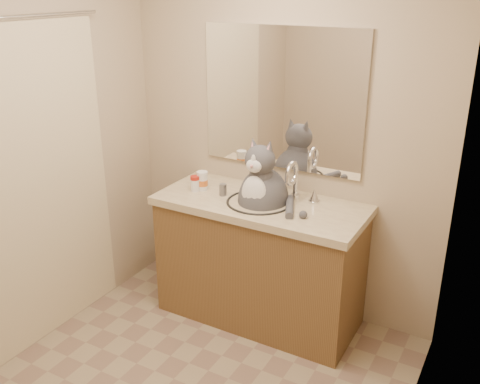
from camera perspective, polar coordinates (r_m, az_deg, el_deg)
name	(u,v)px	position (r m, az deg, el deg)	size (l,w,h in m)	color
room	(166,201)	(2.49, -7.87, -0.96)	(2.22, 2.52, 2.42)	gray
vanity	(260,258)	(3.55, 2.13, -7.06)	(1.34, 0.59, 1.12)	brown
mirror	(281,99)	(3.43, 4.45, 9.83)	(1.10, 0.02, 0.90)	white
shower_curtain	(31,188)	(3.31, -21.40, 0.36)	(0.02, 1.30, 1.93)	beige
cat	(262,195)	(3.35, 2.41, -0.37)	(0.45, 0.37, 0.63)	#4C4C51
pill_bottle_redcap	(195,183)	(3.53, -4.82, 0.91)	(0.07, 0.07, 0.10)	white
pill_bottle_orange	(202,181)	(3.55, -4.04, 1.17)	(0.10, 0.10, 0.13)	white
grey_canister	(223,190)	(3.46, -1.83, 0.25)	(0.05, 0.05, 0.08)	slate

